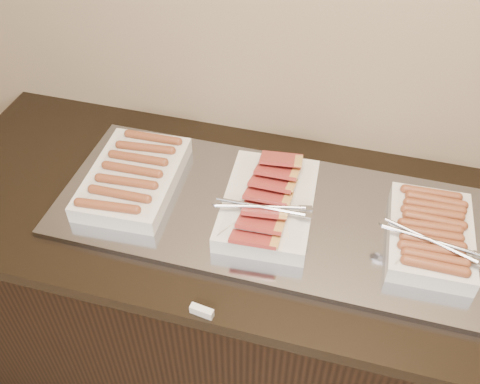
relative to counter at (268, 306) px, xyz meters
name	(u,v)px	position (x,y,z in m)	size (l,w,h in m)	color
counter	(268,306)	(0.00, 0.00, 0.00)	(2.06, 0.76, 0.90)	black
warming_tray	(269,213)	(-0.01, 0.00, 0.46)	(1.20, 0.50, 0.02)	#8F929C
dish_left	(134,177)	(-0.42, 0.00, 0.50)	(0.26, 0.38, 0.07)	silver
dish_center	(268,203)	(-0.02, 0.00, 0.50)	(0.28, 0.39, 0.09)	silver
dish_right	(431,234)	(0.42, 0.00, 0.50)	(0.27, 0.33, 0.08)	silver
label_holder	(202,311)	(-0.09, -0.36, 0.46)	(0.06, 0.02, 0.02)	silver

